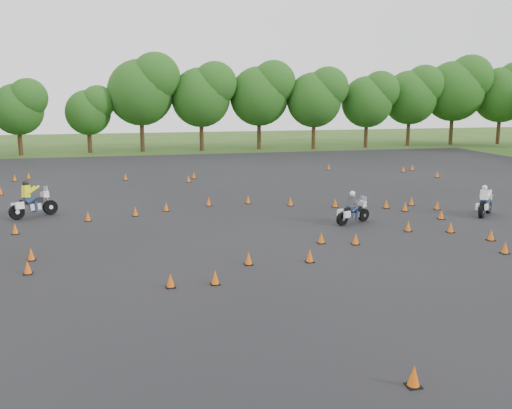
# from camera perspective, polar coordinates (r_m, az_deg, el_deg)

# --- Properties ---
(ground) EXTENTS (140.00, 140.00, 0.00)m
(ground) POSITION_cam_1_polar(r_m,az_deg,el_deg) (21.78, 2.45, -5.08)
(ground) COLOR #2D5119
(ground) RESTS_ON ground
(asphalt_pad) EXTENTS (62.00, 62.00, 0.00)m
(asphalt_pad) POSITION_cam_1_polar(r_m,az_deg,el_deg) (27.41, -0.97, -1.67)
(asphalt_pad) COLOR black
(asphalt_pad) RESTS_ON ground
(treeline) EXTENTS (86.99, 32.44, 10.87)m
(treeline) POSITION_cam_1_polar(r_m,az_deg,el_deg) (55.98, -5.22, 9.61)
(treeline) COLOR #204D16
(treeline) RESTS_ON ground
(traffic_cones) EXTENTS (36.39, 33.38, 0.45)m
(traffic_cones) POSITION_cam_1_polar(r_m,az_deg,el_deg) (27.61, -0.53, -1.10)
(traffic_cones) COLOR #DC5609
(traffic_cones) RESTS_ON asphalt_pad
(rider_grey) EXTENTS (2.12, 1.40, 1.58)m
(rider_grey) POSITION_cam_1_polar(r_m,az_deg,el_deg) (27.20, 9.68, -0.23)
(rider_grey) COLOR #393B40
(rider_grey) RESTS_ON ground
(rider_yellow) EXTENTS (2.45, 1.89, 1.87)m
(rider_yellow) POSITION_cam_1_polar(r_m,az_deg,el_deg) (30.15, -21.36, 0.55)
(rider_yellow) COLOR yellow
(rider_yellow) RESTS_ON ground
(rider_white) EXTENTS (1.91, 1.80, 1.56)m
(rider_white) POSITION_cam_1_polar(r_m,az_deg,el_deg) (30.76, 22.02, 0.40)
(rider_white) COLOR white
(rider_white) RESTS_ON ground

